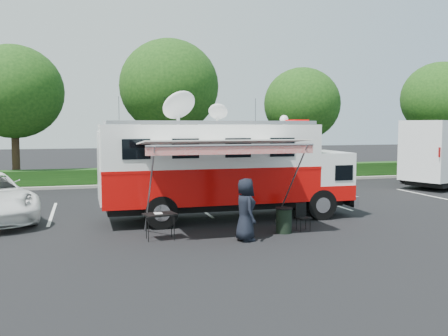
{
  "coord_description": "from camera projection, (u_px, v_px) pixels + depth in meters",
  "views": [
    {
      "loc": [
        -5.26,
        -18.02,
        3.58
      ],
      "look_at": [
        0.0,
        0.5,
        1.9
      ],
      "focal_mm": 40.0,
      "sensor_mm": 36.0,
      "label": 1
    }
  ],
  "objects": [
    {
      "name": "ground_plane",
      "position": [
        228.0,
        219.0,
        19.02
      ],
      "size": [
        120.0,
        120.0,
        0.0
      ],
      "primitive_type": "plane",
      "color": "black",
      "rests_on": "ground"
    },
    {
      "name": "back_border",
      "position": [
        188.0,
        102.0,
        31.26
      ],
      "size": [
        60.0,
        6.14,
        8.87
      ],
      "color": "#9E998E",
      "rests_on": "ground_plane"
    },
    {
      "name": "stall_lines",
      "position": [
        197.0,
        207.0,
        21.75
      ],
      "size": [
        24.12,
        5.5,
        0.01
      ],
      "color": "silver",
      "rests_on": "ground_plane"
    },
    {
      "name": "command_truck",
      "position": [
        225.0,
        167.0,
        18.82
      ],
      "size": [
        9.56,
        2.63,
        4.59
      ],
      "color": "black",
      "rests_on": "ground_plane"
    },
    {
      "name": "awning",
      "position": [
        223.0,
        144.0,
        15.88
      ],
      "size": [
        5.22,
        2.69,
        3.15
      ],
      "color": "silver",
      "rests_on": "ground_plane"
    },
    {
      "name": "person",
      "position": [
        245.0,
        241.0,
        15.43
      ],
      "size": [
        0.66,
        0.98,
        1.94
      ],
      "primitive_type": "imported",
      "rotation": [
        0.0,
        0.0,
        1.62
      ],
      "color": "black",
      "rests_on": "ground_plane"
    },
    {
      "name": "folding_table",
      "position": [
        160.0,
        215.0,
        15.5
      ],
      "size": [
        1.09,
        0.87,
        0.83
      ],
      "color": "black",
      "rests_on": "ground_plane"
    },
    {
      "name": "folding_chair",
      "position": [
        302.0,
        214.0,
        16.94
      ],
      "size": [
        0.52,
        0.54,
        0.91
      ],
      "color": "black",
      "rests_on": "ground_plane"
    },
    {
      "name": "trash_bin",
      "position": [
        284.0,
        220.0,
        16.49
      ],
      "size": [
        0.56,
        0.56,
        0.84
      ],
      "color": "black",
      "rests_on": "ground_plane"
    }
  ]
}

